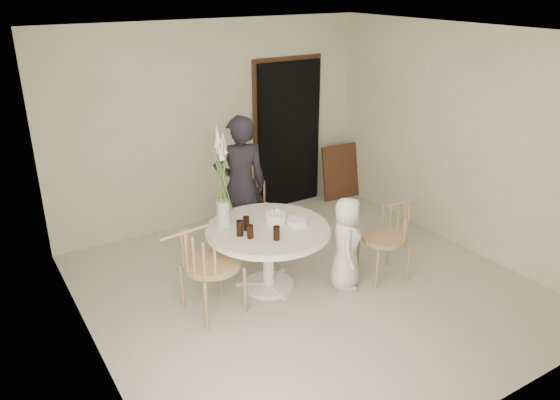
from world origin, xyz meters
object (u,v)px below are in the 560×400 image
boy (346,243)px  birthday_cake (276,218)px  chair_left (199,259)px  flower_vase (222,180)px  chair_right (395,228)px  girl (241,186)px  table (268,236)px  chair_far (248,200)px

boy → birthday_cake: 0.81m
chair_left → flower_vase: (0.47, 0.41, 0.60)m
chair_right → birthday_cake: bearing=-105.2°
girl → flower_vase: (-0.53, -0.61, 0.38)m
boy → chair_left: bearing=114.2°
girl → boy: size_ratio=1.66×
table → girl: size_ratio=0.77×
table → chair_far: 1.13m
girl → flower_vase: bearing=65.3°
girl → chair_right: bearing=147.0°
chair_right → chair_left: 2.23m
birthday_cake → flower_vase: bearing=155.1°
birthday_cake → flower_vase: flower_vase is taller
chair_far → chair_left: bearing=-135.9°
flower_vase → birthday_cake: bearing=-24.9°
chair_far → girl: bearing=-137.5°
boy → flower_vase: bearing=92.0°
table → chair_right: 1.44m
girl → table: bearing=96.8°
chair_right → chair_left: bearing=-90.4°
table → birthday_cake: 0.22m
table → chair_left: 0.86m
girl → boy: bearing=129.8°
table → chair_right: size_ratio=1.50×
chair_right → chair_far: bearing=-138.4°
chair_right → boy: (-0.62, 0.07, -0.05)m
boy → flower_vase: 1.50m
girl → chair_far: bearing=-120.0°
chair_left → girl: size_ratio=0.57×
chair_far → boy: boy is taller
table → girl: (0.15, 0.89, 0.25)m
table → birthday_cake: birthday_cake is taller
chair_right → girl: girl is taller
chair_far → chair_left: 1.70m
chair_left → flower_vase: bearing=-56.3°
table → girl: 0.94m
chair_left → girl: bearing=-51.9°
boy → flower_vase: flower_vase is taller
table → chair_far: size_ratio=1.47×
chair_left → boy: size_ratio=0.95×
table → chair_right: chair_right is taller
chair_left → birthday_cake: (0.98, 0.18, 0.14)m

